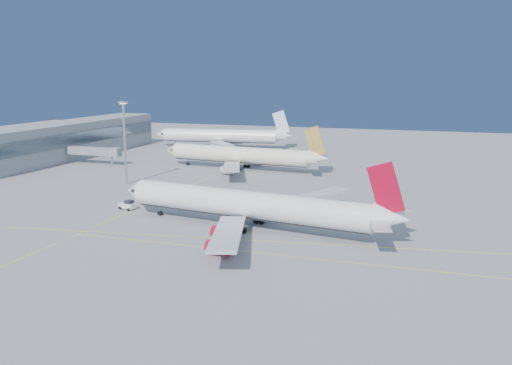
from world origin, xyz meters
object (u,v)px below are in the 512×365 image
object	(u,v)px
airliner_third	(223,136)
pushback_tug	(128,205)
airliner_virgin	(252,206)
airliner_etihad	(243,155)
light_mast	(124,136)

from	to	relation	value
airliner_third	pushback_tug	world-z (taller)	airliner_third
airliner_virgin	airliner_third	world-z (taller)	airliner_third
airliner_third	pushback_tug	xyz separation A→B (m)	(23.77, -126.30, -4.34)
airliner_etihad	airliner_virgin	bearing A→B (deg)	-62.88
airliner_third	airliner_virgin	bearing A→B (deg)	-73.33
airliner_third	light_mast	distance (m)	96.29
light_mast	airliner_third	bearing A→B (deg)	92.87
airliner_etihad	pushback_tug	world-z (taller)	airliner_etihad
airliner_etihad	light_mast	size ratio (longest dim) A/B	2.52
pushback_tug	light_mast	xyz separation A→B (m)	(-18.97, 30.65, 14.43)
airliner_virgin	airliner_third	xyz separation A→B (m)	(-60.76, 133.62, 0.11)
airliner_etihad	pushback_tug	distance (m)	69.61
airliner_virgin	pushback_tug	bearing A→B (deg)	177.98
airliner_virgin	airliner_third	distance (m)	146.79
airliner_etihad	airliner_third	xyz separation A→B (m)	(-30.90, 57.18, 0.21)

